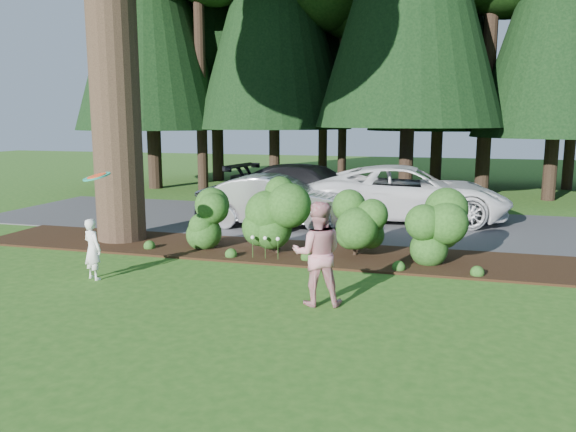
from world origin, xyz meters
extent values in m
plane|color=#245117|center=(0.00, 0.00, 0.00)|extent=(80.00, 80.00, 0.00)
cube|color=black|center=(0.00, 3.25, 0.03)|extent=(16.00, 2.50, 0.05)
cube|color=#38383A|center=(0.00, 7.50, 0.01)|extent=(22.00, 6.00, 0.03)
cylinder|color=black|center=(-4.60, 3.40, 6.00)|extent=(1.24, 1.24, 12.00)
sphere|color=#1C4013|center=(-2.00, 3.20, 0.66)|extent=(1.08, 1.08, 1.08)
cylinder|color=black|center=(-2.00, 3.20, 0.15)|extent=(0.08, 0.08, 0.30)
sphere|color=#1C4013|center=(-0.20, 3.00, 0.94)|extent=(1.35, 1.35, 1.35)
cylinder|color=black|center=(-0.20, 3.00, 0.15)|extent=(0.08, 0.08, 0.30)
sphere|color=#1C4013|center=(1.60, 3.30, 0.83)|extent=(1.26, 1.26, 1.26)
cylinder|color=black|center=(1.60, 3.30, 0.15)|extent=(0.08, 0.08, 0.30)
sphere|color=#1C4013|center=(3.40, 3.10, 0.72)|extent=(1.17, 1.17, 1.17)
cylinder|color=black|center=(3.40, 3.10, 0.15)|extent=(0.08, 0.08, 0.30)
cylinder|color=#1C4013|center=(-0.60, 2.40, 0.25)|extent=(0.01, 0.01, 0.50)
sphere|color=white|center=(-0.60, 2.40, 0.52)|extent=(0.09, 0.09, 0.09)
cylinder|color=#1C4013|center=(-0.30, 2.40, 0.25)|extent=(0.01, 0.01, 0.50)
sphere|color=white|center=(-0.30, 2.40, 0.52)|extent=(0.09, 0.09, 0.09)
cylinder|color=#1C4013|center=(0.00, 2.40, 0.25)|extent=(0.01, 0.01, 0.50)
sphere|color=white|center=(0.00, 2.40, 0.52)|extent=(0.09, 0.09, 0.09)
cylinder|color=black|center=(-9.50, 14.00, 4.90)|extent=(0.50, 0.50, 9.80)
cone|color=black|center=(-9.50, 14.00, 7.70)|extent=(6.16, 6.16, 10.50)
cylinder|color=black|center=(-7.00, 14.50, 4.55)|extent=(0.50, 0.50, 9.10)
cylinder|color=black|center=(-4.00, 15.00, 5.25)|extent=(0.50, 0.50, 10.50)
cone|color=black|center=(-4.00, 15.00, 8.25)|extent=(6.60, 6.60, 11.25)
cylinder|color=black|center=(-1.00, 13.50, 4.38)|extent=(0.50, 0.50, 8.75)
cylinder|color=black|center=(2.00, 14.50, 5.60)|extent=(0.50, 0.50, 11.20)
cylinder|color=black|center=(5.00, 15.50, 4.72)|extent=(0.50, 0.50, 9.45)
cylinder|color=black|center=(7.50, 14.00, 5.42)|extent=(0.50, 0.50, 10.85)
cylinder|color=black|center=(-8.00, 18.50, 5.60)|extent=(0.50, 0.50, 11.20)
cone|color=black|center=(-8.00, 18.50, 8.80)|extent=(7.04, 7.04, 12.00)
cylinder|color=black|center=(-2.50, 18.00, 5.25)|extent=(0.50, 0.50, 10.50)
cone|color=black|center=(-2.50, 18.00, 8.25)|extent=(6.60, 6.60, 11.25)
cylinder|color=black|center=(3.50, 19.00, 5.95)|extent=(0.50, 0.50, 11.90)
cylinder|color=black|center=(8.50, 18.50, 5.07)|extent=(0.50, 0.50, 10.15)
cone|color=black|center=(8.50, 18.50, 7.98)|extent=(6.38, 6.38, 10.88)
imported|color=silver|center=(-1.19, 6.28, 0.79)|extent=(4.66, 1.80, 1.51)
imported|color=white|center=(2.42, 8.38, 0.89)|extent=(6.39, 3.28, 1.72)
imported|color=black|center=(-0.71, 8.57, 0.86)|extent=(6.05, 3.29, 1.66)
imported|color=white|center=(-3.14, 0.04, 0.62)|extent=(0.53, 0.44, 1.23)
imported|color=#A3152D|center=(1.51, -0.26, 0.90)|extent=(1.01, 0.87, 1.80)
cylinder|color=#1C9B80|center=(-2.95, 0.04, 2.07)|extent=(0.55, 0.53, 0.21)
cylinder|color=#F64214|center=(-2.95, 0.04, 2.08)|extent=(0.39, 0.37, 0.15)
camera|label=1|loc=(3.57, -9.36, 3.15)|focal=35.00mm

